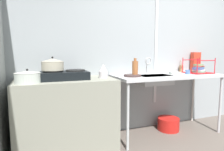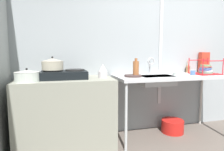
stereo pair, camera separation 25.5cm
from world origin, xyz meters
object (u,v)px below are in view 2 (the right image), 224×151
pot_beside_stove (27,76)px  frying_pan (133,76)px  small_bowl_on_drainboard (178,74)px  cereal_box (204,62)px  stove (64,74)px  percolator (103,71)px  sink_basin (157,80)px  utensil_jar (188,69)px  cup_by_rack (193,73)px  faucet (151,63)px  bottle_by_sink (136,69)px  pot_on_left_burner (53,64)px  dish_rack (205,70)px  bucket_on_floor (173,126)px

pot_beside_stove → frying_pan: size_ratio=1.13×
small_bowl_on_drainboard → cereal_box: size_ratio=0.48×
stove → percolator: (0.48, -0.03, 0.03)m
stove → small_bowl_on_drainboard: stove is taller
sink_basin → small_bowl_on_drainboard: size_ratio=3.06×
utensil_jar → cup_by_rack: bearing=-115.9°
faucet → bottle_by_sink: size_ratio=1.02×
pot_on_left_burner → dish_rack: bearing=-0.3°
cup_by_rack → stove: bearing=177.8°
sink_basin → cereal_box: (1.00, 0.29, 0.23)m
frying_pan → utensil_jar: size_ratio=1.22×
bottle_by_sink → small_bowl_on_drainboard: bearing=-0.2°
small_bowl_on_drainboard → bucket_on_floor: (0.01, 0.10, -0.82)m
pot_beside_stove → cup_by_rack: 2.20m
small_bowl_on_drainboard → faucet: bearing=158.5°
utensil_jar → bucket_on_floor: size_ratio=0.58×
dish_rack → bottle_by_sink: bottle_by_sink is taller
stove → faucet: bearing=5.3°
pot_on_left_burner → small_bowl_on_drainboard: (1.71, -0.03, -0.17)m
dish_rack → bucket_on_floor: (-0.46, 0.09, -0.86)m
dish_rack → utensil_jar: dish_rack is taller
bottle_by_sink → utensil_jar: bearing=15.9°
faucet → cereal_box: size_ratio=0.77×
cereal_box → utensil_jar: cereal_box is taller
pot_beside_stove → bottle_by_sink: bearing=5.7°
cup_by_rack → utensil_jar: (0.16, 0.34, 0.02)m
dish_rack → small_bowl_on_drainboard: size_ratio=2.34×
frying_pan → bucket_on_floor: bearing=8.8°
stove → faucet: 1.23m
bottle_by_sink → pot_beside_stove: bearing=-174.3°
cup_by_rack → bucket_on_floor: cup_by_rack is taller
cup_by_rack → faucet: bearing=162.2°
percolator → dish_rack: bearing=0.7°
percolator → small_bowl_on_drainboard: percolator is taller
small_bowl_on_drainboard → frying_pan: bearing=-179.5°
percolator → cup_by_rack: (1.31, -0.04, -0.05)m
sink_basin → cup_by_rack: 0.56m
stove → bottle_by_sink: bottle_by_sink is taller
stove → bucket_on_floor: 1.80m
percolator → bottle_by_sink: (0.46, 0.00, 0.02)m
stove → pot_beside_stove: (-0.40, -0.16, 0.01)m
small_bowl_on_drainboard → bottle_by_sink: size_ratio=0.63×
pot_beside_stove → frying_pan: bearing=5.5°
faucet → utensil_jar: 0.76m
pot_on_left_burner → utensil_jar: 2.11m
dish_rack → faucet: bearing=171.5°
cereal_box → pot_beside_stove: bearing=-174.6°
percolator → cereal_box: (1.77, 0.29, 0.08)m
percolator → bottle_by_sink: bottle_by_sink is taller
faucet → bottle_by_sink: faucet is taller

